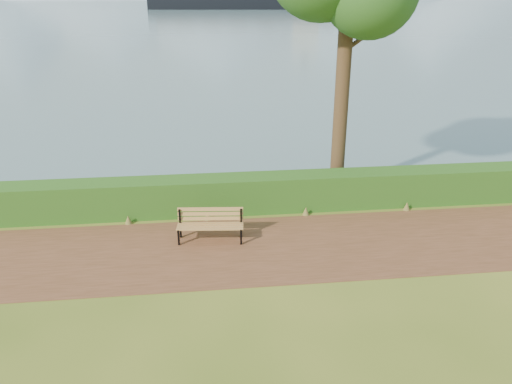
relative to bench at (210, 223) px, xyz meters
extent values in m
plane|color=#475D1A|center=(1.05, -0.89, -0.47)|extent=(140.00, 140.00, 0.00)
cube|color=#51311B|center=(1.05, -0.59, -0.46)|extent=(40.00, 3.40, 0.01)
cube|color=#1E4A15|center=(1.05, 1.71, 0.03)|extent=(32.00, 0.85, 1.00)
cube|color=#425D6B|center=(1.05, 259.11, -0.46)|extent=(700.00, 510.00, 0.00)
cube|color=black|center=(-0.78, -0.21, -0.27)|extent=(0.05, 0.06, 0.41)
cube|color=black|center=(-0.74, 0.19, -0.08)|extent=(0.05, 0.06, 0.78)
cube|color=black|center=(-0.76, -0.01, -0.09)|extent=(0.09, 0.47, 0.05)
cube|color=black|center=(0.73, -0.35, -0.27)|extent=(0.05, 0.06, 0.41)
cube|color=black|center=(0.76, 0.04, -0.08)|extent=(0.05, 0.06, 0.78)
cube|color=black|center=(0.75, -0.16, -0.09)|extent=(0.09, 0.47, 0.05)
cube|color=#A57B40|center=(-0.02, -0.25, -0.06)|extent=(1.62, 0.24, 0.03)
cube|color=#A57B40|center=(-0.01, -0.14, -0.06)|extent=(1.62, 0.24, 0.03)
cube|color=#A57B40|center=(0.00, -0.03, -0.06)|extent=(1.62, 0.24, 0.03)
cube|color=#A57B40|center=(0.01, 0.09, -0.06)|extent=(1.62, 0.24, 0.03)
cube|color=#A57B40|center=(0.01, 0.14, 0.05)|extent=(1.62, 0.19, 0.09)
cube|color=#A57B40|center=(0.01, 0.14, 0.17)|extent=(1.62, 0.19, 0.09)
cube|color=#A57B40|center=(0.01, 0.14, 0.30)|extent=(1.62, 0.19, 0.09)
cylinder|color=#3C2718|center=(3.92, 2.72, 3.25)|extent=(0.41, 0.41, 7.44)
cylinder|color=#3C2718|center=(4.39, 2.72, 4.08)|extent=(1.09, 0.12, 0.81)
cylinder|color=#3C2718|center=(3.51, 2.82, 4.60)|extent=(0.84, 0.39, 0.74)
cube|color=black|center=(17.08, 167.53, 0.91)|extent=(65.04, 18.23, 6.43)
camera|label=1|loc=(-0.17, -11.14, 5.29)|focal=35.00mm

